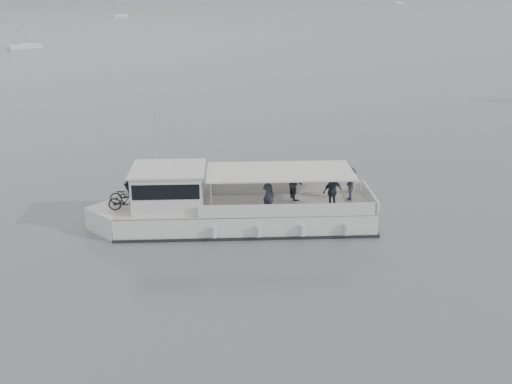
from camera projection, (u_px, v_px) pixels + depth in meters
name	position (u px, v px, depth m)	size (l,w,h in m)	color
ground	(258.00, 221.00, 26.86)	(1400.00, 1400.00, 0.00)	#535D61
tour_boat	(221.00, 208.00, 25.89)	(12.79, 7.24, 5.50)	silver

